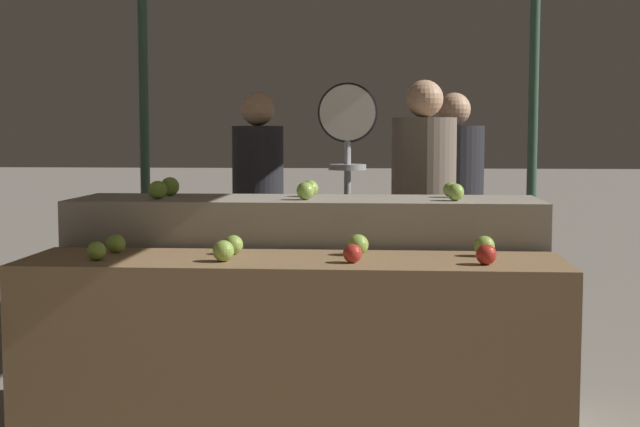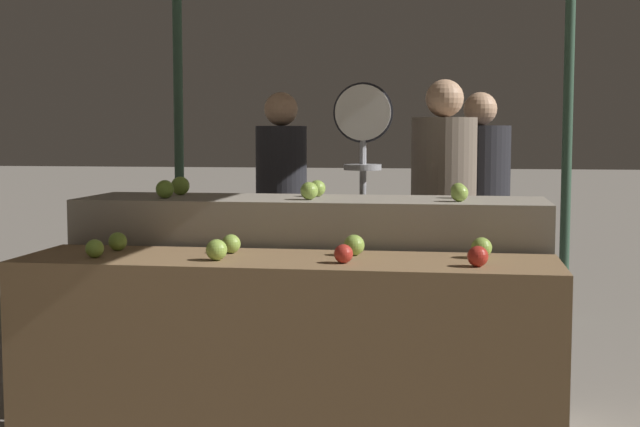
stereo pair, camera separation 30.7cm
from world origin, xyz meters
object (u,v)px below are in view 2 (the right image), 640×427
object	(u,v)px
produce_scale	(363,162)
person_vendor_at_scale	(443,203)
person_customer_right	(479,201)
person_customer_left	(281,199)

from	to	relation	value
produce_scale	person_vendor_at_scale	size ratio (longest dim) A/B	0.98
person_vendor_at_scale	person_customer_right	size ratio (longest dim) A/B	1.03
produce_scale	person_customer_left	size ratio (longest dim) A/B	1.01
person_customer_left	person_customer_right	size ratio (longest dim) A/B	1.00
person_customer_left	person_customer_right	distance (m)	1.23
produce_scale	person_customer_left	distance (m)	0.93
person_customer_right	person_vendor_at_scale	bearing A→B (deg)	49.75
person_customer_left	person_customer_right	bearing A→B (deg)	178.58
produce_scale	person_customer_left	bearing A→B (deg)	130.29
person_customer_left	person_customer_right	world-z (taller)	person_customer_right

